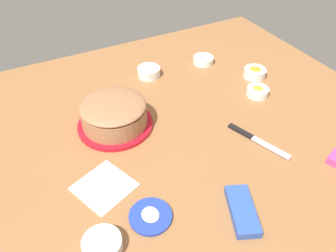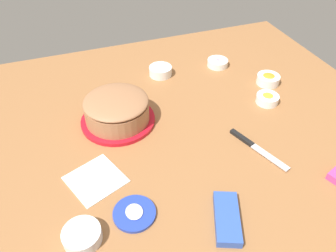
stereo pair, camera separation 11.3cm
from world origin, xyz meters
The scene contains 11 objects.
ground_plane centered at (0.00, 0.00, 0.00)m, with size 1.54×1.54×0.00m, color #936038.
frosted_cake centered at (-0.19, -0.23, 0.05)m, with size 0.27×0.27×0.11m.
frosting_tub_lid centered at (0.21, -0.28, 0.01)m, with size 0.12×0.12×0.02m.
spreading_knife centered at (0.09, 0.16, 0.01)m, with size 0.23×0.10×0.01m.
sprinkle_bowl_rainbow centered at (-0.42, 0.29, 0.02)m, with size 0.09×0.09×0.03m.
sprinkle_bowl_pink centered at (-0.44, 0.02, 0.02)m, with size 0.10×0.10×0.04m.
sprinkle_bowl_orange centered at (-0.22, 0.42, 0.02)m, with size 0.09×0.09×0.04m.
sprinkle_bowl_blue centered at (0.24, -0.42, 0.02)m, with size 0.10×0.10×0.04m.
sprinkle_bowl_yellow centered at (-0.11, 0.34, 0.02)m, with size 0.09×0.09×0.03m.
candy_box_upper centered at (0.32, -0.05, 0.01)m, with size 0.16×0.06×0.03m, color #2D51B2.
paper_napkin centered at (0.06, -0.36, 0.00)m, with size 0.15×0.15×0.01m, color white.
Camera 1 is at (0.69, -0.47, 0.77)m, focal length 35.22 mm.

